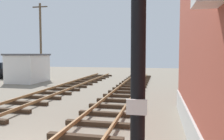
# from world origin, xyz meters

# --- Properties ---
(signal_mast) EXTENTS (0.36, 0.40, 4.95)m
(signal_mast) POSITION_xyz_m (3.41, -2.47, 3.13)
(signal_mast) COLOR black
(signal_mast) RESTS_ON ground
(control_hut) EXTENTS (3.00, 3.80, 2.76)m
(control_hut) POSITION_xyz_m (-8.94, 14.68, 1.39)
(control_hut) COLOR silver
(control_hut) RESTS_ON ground
(parked_car_black) EXTENTS (4.20, 2.04, 1.76)m
(parked_car_black) POSITION_xyz_m (-12.28, 17.40, 0.90)
(parked_car_black) COLOR black
(parked_car_black) RESTS_ON ground
(utility_pole_far) EXTENTS (1.80, 0.24, 8.48)m
(utility_pole_far) POSITION_xyz_m (-9.75, 18.65, 4.43)
(utility_pole_far) COLOR brown
(utility_pole_far) RESTS_ON ground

